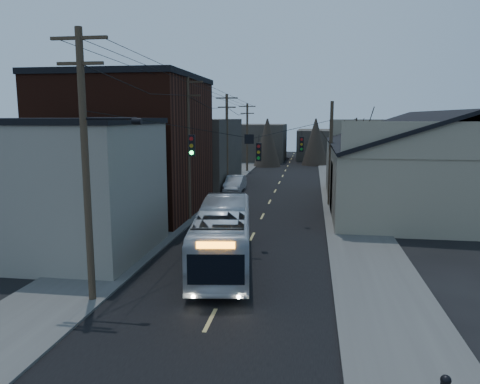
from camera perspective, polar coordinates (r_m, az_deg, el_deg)
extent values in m
plane|color=black|center=(15.78, -5.28, -18.30)|extent=(160.00, 160.00, 0.00)
cube|color=black|center=(44.31, 4.10, -0.28)|extent=(9.00, 110.00, 0.02)
cube|color=#474744|center=(45.27, -4.12, -0.02)|extent=(4.00, 110.00, 0.12)
cube|color=#474744|center=(44.26, 12.52, -0.42)|extent=(4.00, 110.00, 0.12)
cube|color=gray|center=(26.06, -19.99, 0.30)|extent=(8.00, 8.00, 7.00)
cube|color=black|center=(36.24, -13.19, 5.34)|extent=(10.00, 12.00, 10.00)
cube|color=#332E29|center=(51.38, -5.96, 4.91)|extent=(9.00, 14.00, 7.00)
cube|color=gray|center=(40.01, 22.43, 1.63)|extent=(16.00, 20.00, 5.00)
cube|color=black|center=(38.97, 17.01, 7.35)|extent=(8.16, 20.60, 2.86)
cube|color=#332E29|center=(79.25, 1.85, 6.08)|extent=(10.00, 12.00, 6.00)
cube|color=#332E29|center=(83.78, 11.17, 5.73)|extent=(12.00, 14.00, 5.00)
cone|color=black|center=(33.90, 13.80, 2.69)|extent=(0.40, 0.40, 7.20)
cylinder|color=#382B1E|center=(18.72, -18.28, 2.51)|extent=(0.28, 0.28, 10.50)
cube|color=#382B1E|center=(18.82, -19.05, 17.34)|extent=(2.20, 0.12, 0.12)
cylinder|color=#382B1E|center=(32.76, -6.32, 5.14)|extent=(0.28, 0.28, 10.00)
cube|color=#382B1E|center=(32.77, -6.46, 13.19)|extent=(2.20, 0.12, 0.12)
cylinder|color=#382B1E|center=(47.40, -1.60, 6.12)|extent=(0.28, 0.28, 9.50)
cube|color=#382B1E|center=(47.37, -1.63, 11.38)|extent=(2.20, 0.12, 0.12)
cylinder|color=#382B1E|center=(62.21, 0.89, 6.62)|extent=(0.28, 0.28, 9.00)
cube|color=#382B1E|center=(62.16, 0.89, 10.40)|extent=(2.20, 0.12, 0.12)
cylinder|color=#382B1E|center=(38.72, 10.98, 4.53)|extent=(0.28, 0.28, 8.50)
cube|color=black|center=(21.81, -5.87, 5.65)|extent=(0.28, 0.20, 1.00)
cube|color=black|center=(25.80, 2.30, 4.90)|extent=(0.28, 0.20, 1.00)
cube|color=black|center=(31.63, 7.52, 5.79)|extent=(0.28, 0.20, 1.00)
imported|color=#B1B7BE|center=(23.05, -2.07, -5.32)|extent=(3.97, 11.05, 3.01)
imported|color=#A2A5A9|center=(45.97, -0.61, 1.05)|extent=(1.64, 4.70, 1.55)
sphere|color=black|center=(13.58, 23.80, -20.25)|extent=(0.27, 0.27, 0.27)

